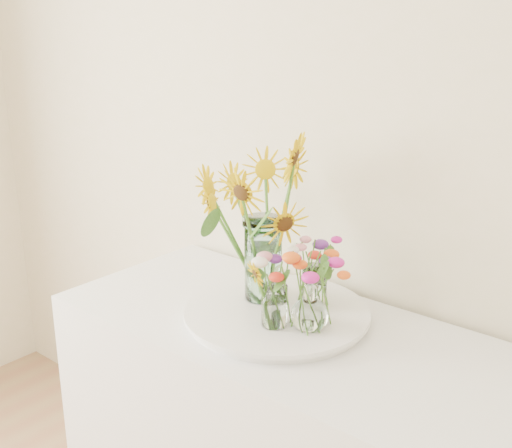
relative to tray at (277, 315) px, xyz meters
The scene contains 9 objects.
tray is the anchor object (origin of this frame).
mason_jar 0.16m from the tray, 155.02° to the left, with size 0.11×0.11×0.25m, color #AFE6DC.
sunflower_bouquet 0.27m from the tray, 155.02° to the left, with size 0.61×0.61×0.48m, color #DAB404, non-canonical shape.
small_vase_a 0.12m from the tray, 56.28° to the right, with size 0.07×0.07×0.12m, color white.
wildflower_posy_a 0.15m from the tray, 56.28° to the right, with size 0.19×0.19×0.21m, color #F45C15, non-canonical shape.
small_vase_b 0.16m from the tray, 13.17° to the right, with size 0.10×0.10×0.14m, color white, non-canonical shape.
wildflower_posy_b 0.19m from the tray, 13.17° to the right, with size 0.23×0.23×0.23m, color #F45C15, non-canonical shape.
small_vase_c 0.13m from the tray, 55.91° to the left, with size 0.07×0.07×0.12m, color white.
wildflower_posy_c 0.16m from the tray, 55.91° to the left, with size 0.18×0.18×0.21m, color #F45C15, non-canonical shape.
Camera 1 is at (0.87, 0.66, 1.71)m, focal length 45.00 mm.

